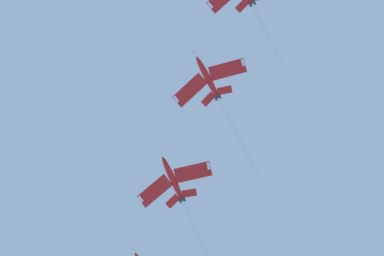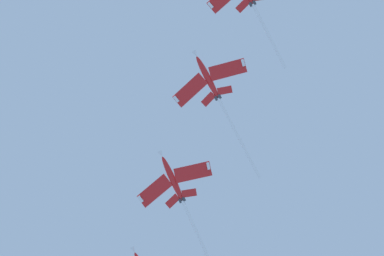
# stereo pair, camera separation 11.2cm
# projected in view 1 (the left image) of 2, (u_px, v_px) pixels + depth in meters

# --- Properties ---
(jet_second) EXTENTS (22.22, 28.82, 14.85)m
(jet_second) POSITION_uv_depth(u_px,v_px,m) (215.00, 91.00, 149.15)
(jet_second) COLOR red
(jet_third) EXTENTS (22.76, 28.36, 14.88)m
(jet_third) POSITION_uv_depth(u_px,v_px,m) (180.00, 195.00, 148.22)
(jet_third) COLOR red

